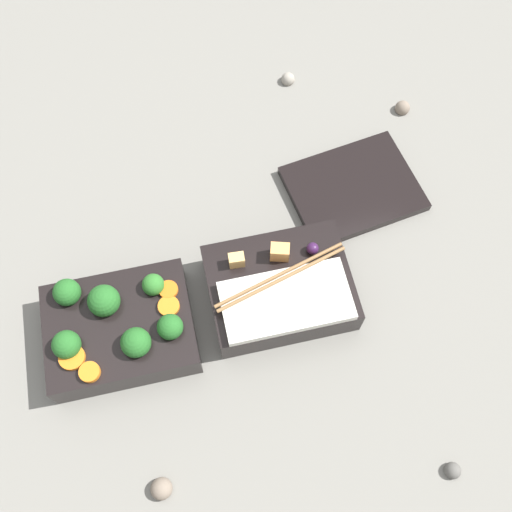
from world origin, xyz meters
TOP-DOWN VIEW (x-y plane):
  - ground_plane at (0.00, 0.00)m, footprint 3.00×3.00m
  - bento_tray_vegetable at (-0.10, -0.02)m, footprint 0.19×0.15m
  - bento_tray_rice at (0.12, -0.01)m, footprint 0.19×0.15m
  - bento_lid at (0.27, 0.13)m, footprint 0.21×0.17m
  - pebble_0 at (0.39, 0.26)m, footprint 0.02×0.02m
  - pebble_1 at (0.27, -0.29)m, footprint 0.02×0.02m
  - pebble_2 at (0.22, 0.36)m, footprint 0.02×0.02m
  - pebble_3 at (-0.08, -0.23)m, footprint 0.03×0.03m

SIDE VIEW (x-z plane):
  - ground_plane at x=0.00m, z-range 0.00..0.00m
  - pebble_1 at x=0.27m, z-range -0.01..0.02m
  - pebble_2 at x=0.22m, z-range -0.01..0.02m
  - pebble_0 at x=0.39m, z-range -0.01..0.02m
  - pebble_3 at x=-0.08m, z-range -0.01..0.02m
  - bento_lid at x=0.27m, z-range 0.00..0.01m
  - bento_tray_rice at x=0.12m, z-range -0.01..0.07m
  - bento_tray_vegetable at x=-0.10m, z-range -0.01..0.07m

